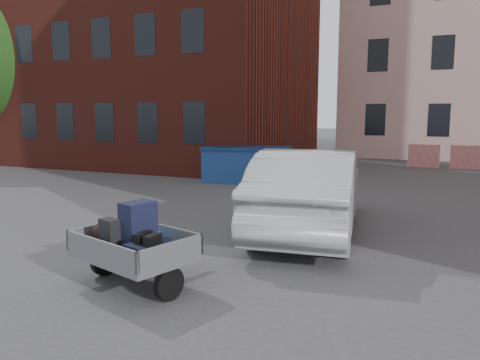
% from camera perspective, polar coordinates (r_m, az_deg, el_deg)
% --- Properties ---
extents(ground, '(120.00, 120.00, 0.00)m').
position_cam_1_polar(ground, '(7.92, -1.75, -9.42)').
color(ground, '#38383A').
rests_on(ground, ground).
extents(building_brick, '(12.00, 10.00, 14.00)m').
position_cam_1_polar(building_brick, '(23.73, -8.56, 19.40)').
color(building_brick, '#591E16').
rests_on(building_brick, ground).
extents(far_building, '(6.00, 6.00, 8.00)m').
position_cam_1_polar(far_building, '(37.04, -15.69, 10.50)').
color(far_building, maroon).
rests_on(far_building, ground).
extents(barriers, '(4.70, 0.18, 1.00)m').
position_cam_1_polar(barriers, '(21.93, 25.92, 2.50)').
color(barriers, red).
rests_on(barriers, ground).
extents(trailer, '(1.85, 1.97, 1.20)m').
position_cam_1_polar(trailer, '(6.66, -12.88, -7.63)').
color(trailer, black).
rests_on(trailer, ground).
extents(dumpster, '(3.06, 1.81, 1.22)m').
position_cam_1_polar(dumpster, '(16.11, 0.84, 1.93)').
color(dumpster, navy).
rests_on(dumpster, ground).
extents(silver_car, '(2.48, 5.31, 1.68)m').
position_cam_1_polar(silver_car, '(9.49, 8.48, -1.29)').
color(silver_car, '#A3A5AA').
rests_on(silver_car, ground).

